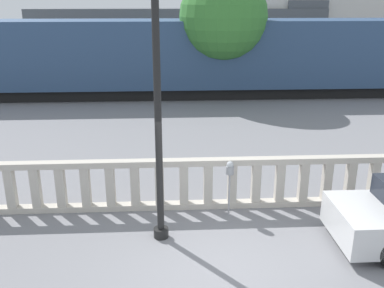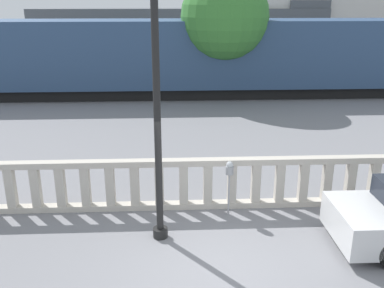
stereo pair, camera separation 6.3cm
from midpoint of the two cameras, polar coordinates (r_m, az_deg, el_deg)
name	(u,v)px [view 2 (the right image)]	position (r m, az deg, el deg)	size (l,w,h in m)	color
ground_plane	(219,271)	(8.13, 3.82, -16.48)	(160.00, 160.00, 0.00)	slate
balustrade	(208,184)	(9.98, 2.29, -5.30)	(16.54, 0.24, 1.22)	#BCB5A8
lamppost	(156,69)	(7.90, -4.60, 9.88)	(0.35, 0.35, 6.22)	black
parking_meter	(230,172)	(9.52, 5.21, -3.73)	(0.18, 0.18, 1.30)	#99999E
train_near	(191,57)	(21.58, -0.04, 11.57)	(26.97, 3.09, 4.29)	black
train_far	(182,34)	(34.07, -1.26, 14.49)	(22.33, 2.94, 4.53)	black
tree_left	(225,17)	(20.70, 4.48, 16.58)	(4.10, 4.10, 5.93)	brown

